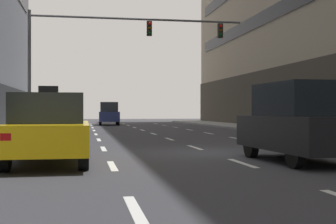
{
  "coord_description": "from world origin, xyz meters",
  "views": [
    {
      "loc": [
        -3.87,
        -14.06,
        1.3
      ],
      "look_at": [
        0.64,
        10.88,
        1.23
      ],
      "focal_mm": 49.98,
      "sensor_mm": 36.0,
      "label": 1
    }
  ],
  "objects": [
    {
      "name": "ground_plane",
      "position": [
        0.0,
        0.0,
        0.0
      ],
      "size": [
        120.0,
        120.0,
        0.0
      ],
      "primitive_type": "plane",
      "color": "#38383D"
    },
    {
      "name": "car_driving_1",
      "position": [
        -1.61,
        28.69,
        1.03
      ],
      "size": [
        1.91,
        4.33,
        2.07
      ],
      "color": "black",
      "rests_on": "ground"
    },
    {
      "name": "lane_stripe_l2_s7",
      "position": [
        0.0,
        17.0,
        0.0
      ],
      "size": [
        0.16,
        2.0,
        0.01
      ],
      "primitive_type": "cube",
      "color": "silver",
      "rests_on": "ground"
    },
    {
      "name": "lane_stripe_l1_s2",
      "position": [
        -3.21,
        -8.0,
        0.0
      ],
      "size": [
        0.16,
        2.0,
        0.01
      ],
      "primitive_type": "cube",
      "color": "silver",
      "rests_on": "ground"
    },
    {
      "name": "lane_stripe_l3_s10",
      "position": [
        3.21,
        32.0,
        0.0
      ],
      "size": [
        0.16,
        2.0,
        0.01
      ],
      "primitive_type": "cube",
      "color": "silver",
      "rests_on": "ground"
    },
    {
      "name": "lane_stripe_l3_s5",
      "position": [
        3.21,
        7.0,
        0.0
      ],
      "size": [
        0.16,
        2.0,
        0.01
      ],
      "primitive_type": "cube",
      "color": "silver",
      "rests_on": "ground"
    },
    {
      "name": "car_driving_0",
      "position": [
        1.51,
        -2.96,
        1.0
      ],
      "size": [
        1.91,
        4.23,
        2.02
      ],
      "color": "black",
      "rests_on": "ground"
    },
    {
      "name": "lane_stripe_l2_s10",
      "position": [
        0.0,
        32.0,
        0.0
      ],
      "size": [
        0.16,
        2.0,
        0.01
      ],
      "primitive_type": "cube",
      "color": "silver",
      "rests_on": "ground"
    },
    {
      "name": "lane_stripe_l2_s6",
      "position": [
        0.0,
        12.0,
        0.0
      ],
      "size": [
        0.16,
        2.0,
        0.01
      ],
      "primitive_type": "cube",
      "color": "silver",
      "rests_on": "ground"
    },
    {
      "name": "lane_stripe_l3_s7",
      "position": [
        3.21,
        17.0,
        0.0
      ],
      "size": [
        0.16,
        2.0,
        0.01
      ],
      "primitive_type": "cube",
      "color": "silver",
      "rests_on": "ground"
    },
    {
      "name": "lane_stripe_l2_s8",
      "position": [
        0.0,
        22.0,
        0.0
      ],
      "size": [
        0.16,
        2.0,
        0.01
      ],
      "primitive_type": "cube",
      "color": "silver",
      "rests_on": "ground"
    },
    {
      "name": "lane_stripe_l1_s5",
      "position": [
        -3.21,
        7.0,
        0.0
      ],
      "size": [
        0.16,
        2.0,
        0.01
      ],
      "primitive_type": "cube",
      "color": "silver",
      "rests_on": "ground"
    },
    {
      "name": "traffic_signal_0",
      "position": [
        -2.5,
        12.6,
        5.17
      ],
      "size": [
        12.22,
        0.35,
        6.72
      ],
      "color": "#4C4C51",
      "rests_on": "sidewalk_left"
    },
    {
      "name": "lane_stripe_l1_s4",
      "position": [
        -3.21,
        2.0,
        0.0
      ],
      "size": [
        0.16,
        2.0,
        0.01
      ],
      "primitive_type": "cube",
      "color": "silver",
      "rests_on": "ground"
    },
    {
      "name": "lane_stripe_l2_s5",
      "position": [
        0.0,
        7.0,
        0.0
      ],
      "size": [
        0.16,
        2.0,
        0.01
      ],
      "primitive_type": "cube",
      "color": "silver",
      "rests_on": "ground"
    },
    {
      "name": "lane_stripe_l3_s4",
      "position": [
        3.21,
        2.0,
        0.0
      ],
      "size": [
        0.16,
        2.0,
        0.01
      ],
      "primitive_type": "cube",
      "color": "silver",
      "rests_on": "ground"
    },
    {
      "name": "lane_stripe_l1_s10",
      "position": [
        -3.21,
        32.0,
        0.0
      ],
      "size": [
        0.16,
        2.0,
        0.01
      ],
      "primitive_type": "cube",
      "color": "silver",
      "rests_on": "ground"
    },
    {
      "name": "lane_stripe_l1_s8",
      "position": [
        -3.21,
        22.0,
        0.0
      ],
      "size": [
        0.16,
        2.0,
        0.01
      ],
      "primitive_type": "cube",
      "color": "silver",
      "rests_on": "ground"
    },
    {
      "name": "lane_stripe_l2_s4",
      "position": [
        0.0,
        2.0,
        0.0
      ],
      "size": [
        0.16,
        2.0,
        0.01
      ],
      "primitive_type": "cube",
      "color": "silver",
      "rests_on": "ground"
    },
    {
      "name": "lane_stripe_l3_s9",
      "position": [
        3.21,
        27.0,
        0.0
      ],
      "size": [
        0.16,
        2.0,
        0.01
      ],
      "primitive_type": "cube",
      "color": "silver",
      "rests_on": "ground"
    },
    {
      "name": "lane_stripe_l1_s3",
      "position": [
        -3.21,
        -3.0,
        0.0
      ],
      "size": [
        0.16,
        2.0,
        0.01
      ],
      "primitive_type": "cube",
      "color": "silver",
      "rests_on": "ground"
    },
    {
      "name": "lane_stripe_l1_s9",
      "position": [
        -3.21,
        27.0,
        0.0
      ],
      "size": [
        0.16,
        2.0,
        0.01
      ],
      "primitive_type": "cube",
      "color": "silver",
      "rests_on": "ground"
    },
    {
      "name": "lane_stripe_l3_s8",
      "position": [
        3.21,
        22.0,
        0.0
      ],
      "size": [
        0.16,
        2.0,
        0.01
      ],
      "primitive_type": "cube",
      "color": "silver",
      "rests_on": "ground"
    },
    {
      "name": "lane_stripe_l1_s7",
      "position": [
        -3.21,
        17.0,
        0.0
      ],
      "size": [
        0.16,
        2.0,
        0.01
      ],
      "primitive_type": "cube",
      "color": "silver",
      "rests_on": "ground"
    },
    {
      "name": "lane_stripe_l3_s6",
      "position": [
        3.21,
        12.0,
        0.0
      ],
      "size": [
        0.16,
        2.0,
        0.01
      ],
      "primitive_type": "cube",
      "color": "silver",
      "rests_on": "ground"
    },
    {
      "name": "lane_stripe_l1_s6",
      "position": [
        -3.21,
        12.0,
        0.0
      ],
      "size": [
        0.16,
        2.0,
        0.01
      ],
      "primitive_type": "cube",
      "color": "silver",
      "rests_on": "ground"
    },
    {
      "name": "lane_stripe_l2_s3",
      "position": [
        0.0,
        -3.0,
        0.0
      ],
      "size": [
        0.16,
        2.0,
        0.01
      ],
      "primitive_type": "cube",
      "color": "silver",
      "rests_on": "ground"
    },
    {
      "name": "taxi_driving_2",
      "position": [
        -4.71,
        -2.33,
        0.84
      ],
      "size": [
        1.92,
        4.57,
        1.9
      ],
      "color": "black",
      "rests_on": "ground"
    },
    {
      "name": "lane_stripe_l2_s9",
      "position": [
        0.0,
        27.0,
        0.0
      ],
      "size": [
        0.16,
        2.0,
        0.01
      ],
      "primitive_type": "cube",
      "color": "silver",
      "rests_on": "ground"
    }
  ]
}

